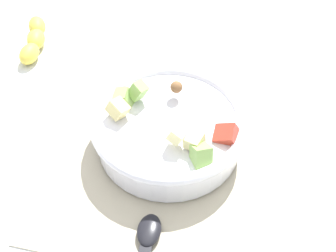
% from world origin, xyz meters
% --- Properties ---
extents(ground_plane, '(2.40, 2.40, 0.00)m').
position_xyz_m(ground_plane, '(0.00, 0.00, 0.00)').
color(ground_plane, silver).
extents(placemat, '(0.48, 0.38, 0.01)m').
position_xyz_m(placemat, '(0.00, 0.00, 0.00)').
color(placemat, '#BCB299').
rests_on(placemat, ground_plane).
extents(salad_bowl, '(0.26, 0.26, 0.10)m').
position_xyz_m(salad_bowl, '(-0.00, 0.00, 0.04)').
color(salad_bowl, white).
rests_on(salad_bowl, placemat).
extents(banana_whole, '(0.15, 0.07, 0.04)m').
position_xyz_m(banana_whole, '(0.20, 0.33, 0.02)').
color(banana_whole, yellow).
rests_on(banana_whole, ground_plane).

